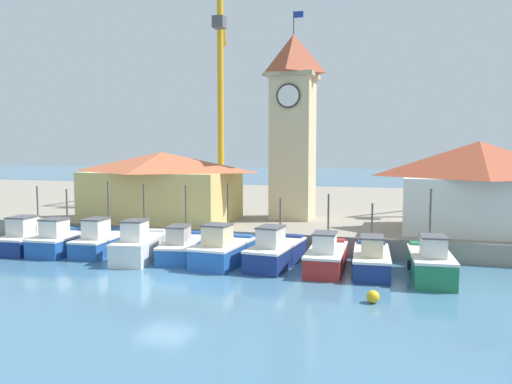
{
  "coord_description": "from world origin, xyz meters",
  "views": [
    {
      "loc": [
        10.81,
        -20.61,
        6.19
      ],
      "look_at": [
        1.32,
        10.18,
        3.5
      ],
      "focal_mm": 35.0,
      "sensor_mm": 36.0,
      "label": 1
    }
  ],
  "objects": [
    {
      "name": "fishing_boat_left_inner",
      "position": [
        -6.76,
        5.06,
        0.73
      ],
      "size": [
        2.23,
        5.09,
        4.31
      ],
      "color": "#2356A8",
      "rests_on": "ground"
    },
    {
      "name": "quay_wharf",
      "position": [
        0.0,
        28.18,
        0.59
      ],
      "size": [
        120.0,
        40.0,
        1.19
      ],
      "primitive_type": "cube",
      "color": "gray",
      "rests_on": "ground"
    },
    {
      "name": "port_crane_far",
      "position": [
        -5.83,
        22.42,
        8.82
      ],
      "size": [
        3.82,
        10.07,
        19.37
      ],
      "color": "#976E11",
      "rests_on": "quay_wharf"
    },
    {
      "name": "mooring_buoy",
      "position": [
        9.52,
        -0.27,
        0.26
      ],
      "size": [
        0.53,
        0.53,
        0.53
      ],
      "primitive_type": "sphere",
      "color": "gold",
      "rests_on": "ground"
    },
    {
      "name": "fishing_boat_far_right",
      "position": [
        9.08,
        4.92,
        0.68
      ],
      "size": [
        2.18,
        5.22,
        3.47
      ],
      "color": "navy",
      "rests_on": "ground"
    },
    {
      "name": "fishing_boat_left_outer",
      "position": [
        -9.16,
        4.35,
        0.74
      ],
      "size": [
        2.36,
        4.49,
        3.85
      ],
      "color": "#2356A8",
      "rests_on": "ground"
    },
    {
      "name": "fishing_boat_center",
      "position": [
        -1.57,
        5.22,
        0.68
      ],
      "size": [
        2.64,
        5.47,
        4.16
      ],
      "color": "#2356A8",
      "rests_on": "ground"
    },
    {
      "name": "clock_tower",
      "position": [
        2.64,
        15.03,
        8.26
      ],
      "size": [
        3.39,
        3.39,
        14.9
      ],
      "color": "beige",
      "rests_on": "quay_wharf"
    },
    {
      "name": "ground_plane",
      "position": [
        0.0,
        0.0,
        0.0
      ],
      "size": [
        300.0,
        300.0,
        0.0
      ],
      "primitive_type": "plane",
      "color": "teal"
    },
    {
      "name": "fishing_boat_far_left",
      "position": [
        -11.57,
        4.55,
        0.73
      ],
      "size": [
        2.59,
        5.39,
        3.95
      ],
      "color": "navy",
      "rests_on": "ground"
    },
    {
      "name": "fishing_boat_right_inner",
      "position": [
        4.04,
        4.96,
        0.77
      ],
      "size": [
        2.31,
        5.39,
        3.6
      ],
      "color": "navy",
      "rests_on": "ground"
    },
    {
      "name": "warehouse_right",
      "position": [
        14.86,
        12.49,
        4.04
      ],
      "size": [
        9.13,
        6.75,
        5.57
      ],
      "color": "silver",
      "rests_on": "quay_wharf"
    },
    {
      "name": "fishing_boat_end_right",
      "position": [
        11.89,
        4.4,
        0.79
      ],
      "size": [
        2.24,
        4.95,
        4.33
      ],
      "color": "#237A4C",
      "rests_on": "ground"
    },
    {
      "name": "fishing_boat_right_outer",
      "position": [
        6.8,
        4.79,
        0.72
      ],
      "size": [
        2.07,
        5.13,
        3.9
      ],
      "color": "#AD2823",
      "rests_on": "ground"
    },
    {
      "name": "fishing_boat_mid_right",
      "position": [
        1.23,
        4.4,
        0.78
      ],
      "size": [
        2.46,
        4.76,
        4.4
      ],
      "color": "#2356A8",
      "rests_on": "ground"
    },
    {
      "name": "warehouse_left",
      "position": [
        -6.2,
        11.6,
        3.68
      ],
      "size": [
        10.54,
        6.77,
        4.89
      ],
      "color": "tan",
      "rests_on": "quay_wharf"
    },
    {
      "name": "fishing_boat_mid_left",
      "position": [
        -3.69,
        4.15,
        0.81
      ],
      "size": [
        2.68,
        5.2,
        4.25
      ],
      "color": "silver",
      "rests_on": "ground"
    }
  ]
}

